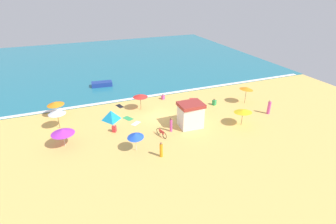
{
  "coord_description": "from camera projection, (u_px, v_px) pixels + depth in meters",
  "views": [
    {
      "loc": [
        -9.5,
        -27.43,
        14.8
      ],
      "look_at": [
        1.03,
        -0.92,
        0.8
      ],
      "focal_mm": 28.1,
      "sensor_mm": 36.0,
      "label": 1
    }
  ],
  "objects": [
    {
      "name": "ground_plane",
      "position": [
        158.0,
        116.0,
        32.55
      ],
      "size": [
        60.0,
        60.0,
        0.0
      ],
      "primitive_type": "plane",
      "color": "#EDBC60"
    },
    {
      "name": "ocean_water",
      "position": [
        113.0,
        60.0,
        55.89
      ],
      "size": [
        60.0,
        44.0,
        0.1
      ],
      "primitive_type": "cube",
      "color": "teal",
      "rests_on": "ground_plane"
    },
    {
      "name": "wave_breaker_foam",
      "position": [
        143.0,
        97.0,
        37.76
      ],
      "size": [
        57.0,
        0.7,
        0.01
      ],
      "primitive_type": "cube",
      "color": "white",
      "rests_on": "ocean_water"
    },
    {
      "name": "lifeguard_cabana",
      "position": [
        191.0,
        115.0,
        29.65
      ],
      "size": [
        2.71,
        2.22,
        2.88
      ],
      "color": "white",
      "rests_on": "ground_plane"
    },
    {
      "name": "beach_umbrella_0",
      "position": [
        247.0,
        88.0,
        35.23
      ],
      "size": [
        2.0,
        1.97,
        2.41
      ],
      "color": "#4C3823",
      "rests_on": "ground_plane"
    },
    {
      "name": "beach_umbrella_1",
      "position": [
        63.0,
        132.0,
        25.88
      ],
      "size": [
        3.04,
        3.04,
        1.92
      ],
      "color": "silver",
      "rests_on": "ground_plane"
    },
    {
      "name": "beach_umbrella_2",
      "position": [
        140.0,
        96.0,
        33.44
      ],
      "size": [
        2.65,
        2.65,
        2.1
      ],
      "color": "#4C3823",
      "rests_on": "ground_plane"
    },
    {
      "name": "beach_umbrella_3",
      "position": [
        135.0,
        135.0,
        25.14
      ],
      "size": [
        2.31,
        2.31,
        2.01
      ],
      "color": "silver",
      "rests_on": "ground_plane"
    },
    {
      "name": "beach_umbrella_4",
      "position": [
        57.0,
        112.0,
        29.01
      ],
      "size": [
        1.94,
        1.95,
        2.25
      ],
      "color": "#4C3823",
      "rests_on": "ground_plane"
    },
    {
      "name": "beach_umbrella_5",
      "position": [
        55.0,
        103.0,
        31.9
      ],
      "size": [
        2.39,
        2.38,
        1.93
      ],
      "color": "silver",
      "rests_on": "ground_plane"
    },
    {
      "name": "beach_umbrella_6",
      "position": [
        243.0,
        111.0,
        29.81
      ],
      "size": [
        2.43,
        2.44,
        2.03
      ],
      "color": "#4C3823",
      "rests_on": "ground_plane"
    },
    {
      "name": "beach_tent",
      "position": [
        111.0,
        115.0,
        31.53
      ],
      "size": [
        1.92,
        2.23,
        1.17
      ],
      "color": "#1999D8",
      "rests_on": "ground_plane"
    },
    {
      "name": "parked_bicycle",
      "position": [
        161.0,
        133.0,
        28.15
      ],
      "size": [
        0.54,
        1.77,
        0.76
      ],
      "color": "black",
      "rests_on": "ground_plane"
    },
    {
      "name": "beachgoer_0",
      "position": [
        171.0,
        125.0,
        28.88
      ],
      "size": [
        0.42,
        0.42,
        1.68
      ],
      "color": "#D84CA5",
      "rests_on": "ground_plane"
    },
    {
      "name": "beachgoer_1",
      "position": [
        214.0,
        102.0,
        35.39
      ],
      "size": [
        0.57,
        0.57,
        0.92
      ],
      "color": "green",
      "rests_on": "ground_plane"
    },
    {
      "name": "beachgoer_2",
      "position": [
        269.0,
        107.0,
        32.8
      ],
      "size": [
        0.52,
        0.52,
        1.87
      ],
      "color": "#D84CA5",
      "rests_on": "ground_plane"
    },
    {
      "name": "beachgoer_3",
      "position": [
        161.0,
        150.0,
        24.66
      ],
      "size": [
        0.43,
        0.43,
        1.57
      ],
      "color": "orange",
      "rests_on": "ground_plane"
    },
    {
      "name": "beachgoer_4",
      "position": [
        163.0,
        97.0,
        37.17
      ],
      "size": [
        0.48,
        0.48,
        0.79
      ],
      "color": "#D84CA5",
      "rests_on": "ground_plane"
    },
    {
      "name": "beachgoer_5",
      "position": [
        200.0,
        107.0,
        33.28
      ],
      "size": [
        0.4,
        0.4,
        1.55
      ],
      "color": "orange",
      "rests_on": "ground_plane"
    },
    {
      "name": "beachgoer_6",
      "position": [
        114.0,
        129.0,
        28.95
      ],
      "size": [
        0.55,
        0.55,
        0.95
      ],
      "color": "red",
      "rests_on": "ground_plane"
    },
    {
      "name": "beach_towel_0",
      "position": [
        193.0,
        100.0,
        37.03
      ],
      "size": [
        1.32,
        1.64,
        0.01
      ],
      "color": "red",
      "rests_on": "ground_plane"
    },
    {
      "name": "beach_towel_1",
      "position": [
        128.0,
        118.0,
        31.98
      ],
      "size": [
        1.3,
        1.52,
        0.01
      ],
      "color": "green",
      "rests_on": "ground_plane"
    },
    {
      "name": "beach_towel_2",
      "position": [
        136.0,
        123.0,
        30.86
      ],
      "size": [
        1.31,
        1.22,
        0.01
      ],
      "color": "white",
      "rests_on": "ground_plane"
    },
    {
      "name": "beach_towel_3",
      "position": [
        120.0,
        106.0,
        35.19
      ],
      "size": [
        1.0,
        1.42,
        0.01
      ],
      "color": "black",
      "rests_on": "ground_plane"
    },
    {
      "name": "small_boat_0",
      "position": [
        102.0,
        84.0,
        41.65
      ],
      "size": [
        3.28,
        1.69,
        0.69
      ],
      "color": "navy",
      "rests_on": "ocean_water"
    }
  ]
}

